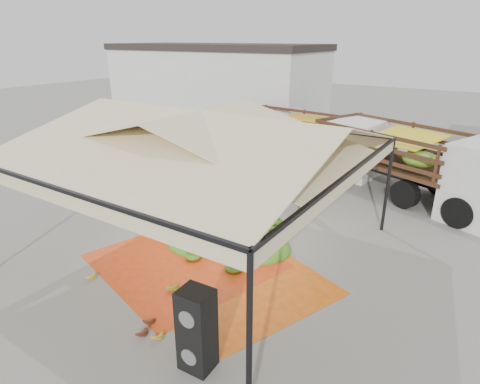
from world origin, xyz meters
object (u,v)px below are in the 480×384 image
Objects in this scene: banana_heap at (226,219)px; vendor at (304,187)px; truck_right at (420,157)px; speaker_stack at (197,330)px; truck_left at (311,134)px.

vendor is (1.27, 2.90, 0.42)m from banana_heap.
truck_right is (4.26, 6.51, 1.09)m from banana_heap.
vendor is at bearing -108.11° from truck_right.
speaker_stack reaches higher than banana_heap.
truck_right reaches higher than speaker_stack.
truck_right is (2.99, 3.61, 0.67)m from vendor.
speaker_stack is at bearing -60.19° from banana_heap.
vendor reaches higher than speaker_stack.
banana_heap is at bearing 74.18° from vendor.
banana_heap is at bearing 116.67° from speaker_stack.
truck_left reaches higher than speaker_stack.
banana_heap is 7.85m from truck_right.
truck_right is at bearing 56.81° from banana_heap.
truck_right is at bearing 78.78° from speaker_stack.
speaker_stack is at bearing -67.30° from truck_left.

